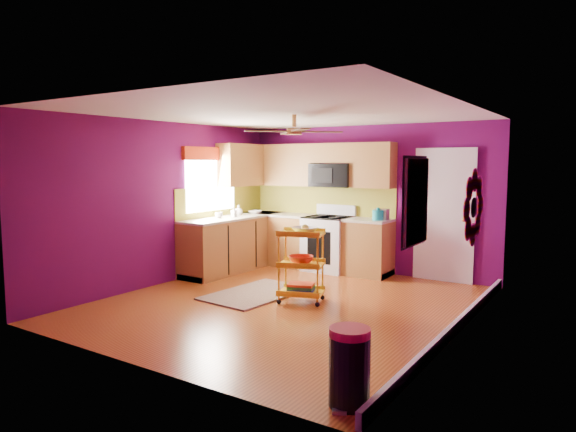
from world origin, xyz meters
The scene contains 18 objects.
ground centered at (0.00, 0.00, 0.00)m, with size 5.00×5.00×0.00m, color brown.
room_envelope centered at (0.03, 0.00, 1.63)m, with size 4.54×5.04×2.52m.
lower_cabinets centered at (-1.35, 1.82, 0.43)m, with size 2.81×2.31×0.94m.
electric_range centered at (-0.55, 2.17, 0.48)m, with size 0.76×0.66×1.13m.
upper_cabinetry centered at (-1.24, 2.17, 1.80)m, with size 2.80×2.30×1.26m.
left_window centered at (-2.22, 1.05, 1.74)m, with size 0.08×1.35×1.08m.
panel_door centered at (1.35, 2.47, 1.02)m, with size 0.95×0.11×2.15m.
right_wall_art centered at (2.23, -0.34, 1.44)m, with size 0.04×2.74×1.04m.
ceiling_fan centered at (0.00, 0.20, 2.29)m, with size 1.01×1.01×0.26m.
shag_rug centered at (-0.63, 0.19, 0.01)m, with size 0.93×1.52×0.02m, color black.
rolling_cart centered at (0.13, 0.19, 0.54)m, with size 0.69×0.59×1.06m.
trash_can centered at (1.99, -2.13, 0.31)m, with size 0.43×0.43×0.62m.
teal_kettle centered at (0.38, 2.14, 1.02)m, with size 0.18×0.18×0.21m.
toaster centered at (0.40, 2.24, 1.03)m, with size 0.22×0.15×0.18m, color beige.
soap_bottle_a centered at (-1.88, 1.23, 1.03)m, with size 0.08×0.08×0.18m, color #EA3F72.
soap_bottle_b centered at (-2.02, 1.54, 1.03)m, with size 0.14×0.14×0.18m, color white.
counter_dish centered at (-1.92, 1.90, 0.97)m, with size 0.24×0.24×0.06m, color white.
counter_cup centered at (-1.99, 0.97, 0.99)m, with size 0.13×0.13×0.10m, color white.
Camera 1 is at (3.67, -5.57, 1.88)m, focal length 32.00 mm.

